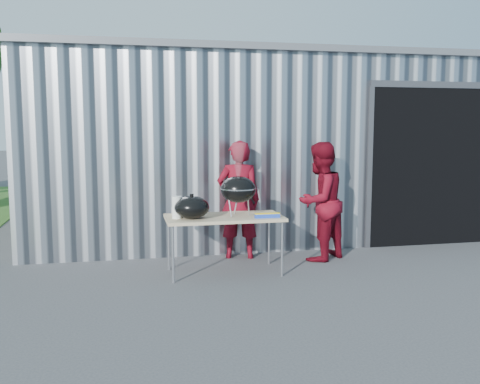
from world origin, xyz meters
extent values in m
plane|color=#414143|center=(0.00, 0.00, 0.00)|extent=(80.00, 80.00, 0.00)
cube|color=#B7BCC4|center=(0.80, 4.70, 1.50)|extent=(8.00, 6.00, 3.00)
cube|color=slate|center=(0.80, 4.70, 3.05)|extent=(8.20, 6.20, 0.10)
cube|color=black|center=(3.30, 2.27, 1.25)|extent=(2.40, 1.20, 2.50)
cube|color=#4C4C51|center=(3.30, 1.70, 2.55)|extent=(2.52, 0.08, 0.10)
cube|color=tan|center=(-0.42, 0.72, 0.73)|extent=(1.50, 0.75, 0.04)
cylinder|color=silver|center=(-1.11, 0.40, 0.35)|extent=(0.03, 0.03, 0.71)
cylinder|color=silver|center=(0.27, 0.40, 0.35)|extent=(0.03, 0.03, 0.71)
cylinder|color=silver|center=(-1.11, 1.03, 0.35)|extent=(0.03, 0.03, 0.71)
cylinder|color=silver|center=(0.27, 1.03, 0.35)|extent=(0.03, 0.03, 0.71)
ellipsoid|color=black|center=(-0.23, 0.71, 1.09)|extent=(0.46, 0.46, 0.34)
cylinder|color=silver|center=(-0.23, 0.71, 1.10)|extent=(0.47, 0.47, 0.02)
cylinder|color=silver|center=(-0.23, 0.71, 1.12)|extent=(0.44, 0.44, 0.01)
cylinder|color=silver|center=(-0.23, 0.85, 0.87)|extent=(0.02, 0.02, 0.24)
cylinder|color=silver|center=(-0.35, 0.64, 0.87)|extent=(0.02, 0.02, 0.24)
cylinder|color=silver|center=(-0.11, 0.64, 0.87)|extent=(0.02, 0.02, 0.24)
cylinder|color=#CD6E49|center=(-0.37, 0.71, 1.13)|extent=(0.02, 0.14, 0.02)
cylinder|color=#CD6E49|center=(-0.32, 0.71, 1.13)|extent=(0.02, 0.14, 0.02)
cylinder|color=#CD6E49|center=(-0.28, 0.71, 1.13)|extent=(0.02, 0.14, 0.02)
cylinder|color=#CD6E49|center=(-0.23, 0.71, 1.13)|extent=(0.02, 0.14, 0.02)
cylinder|color=#CD6E49|center=(-0.18, 0.71, 1.13)|extent=(0.02, 0.14, 0.02)
cylinder|color=#CD6E49|center=(-0.14, 0.71, 1.13)|extent=(0.02, 0.14, 0.02)
cylinder|color=#CD6E49|center=(-0.09, 0.71, 1.13)|extent=(0.02, 0.14, 0.02)
cone|color=silver|center=(-0.23, 0.71, 1.42)|extent=(0.20, 0.20, 0.55)
ellipsoid|color=black|center=(-0.84, 0.62, 0.89)|extent=(0.44, 0.44, 0.29)
cylinder|color=black|center=(-0.84, 0.62, 1.05)|extent=(0.05, 0.05, 0.03)
cylinder|color=white|center=(-1.03, 0.67, 0.89)|extent=(0.12, 0.12, 0.28)
cube|color=white|center=(-0.97, 0.92, 0.80)|extent=(0.20, 0.15, 0.10)
cube|color=#1D41BD|center=(0.09, 0.47, 0.78)|extent=(0.32, 0.06, 0.05)
cube|color=yellow|center=(0.09, 0.47, 0.81)|extent=(0.32, 0.06, 0.01)
imported|color=maroon|center=(-0.06, 1.48, 0.85)|extent=(0.69, 0.52, 1.70)
imported|color=maroon|center=(1.04, 1.13, 0.84)|extent=(1.04, 0.98, 1.69)
camera|label=1|loc=(-1.65, -5.97, 1.89)|focal=40.00mm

